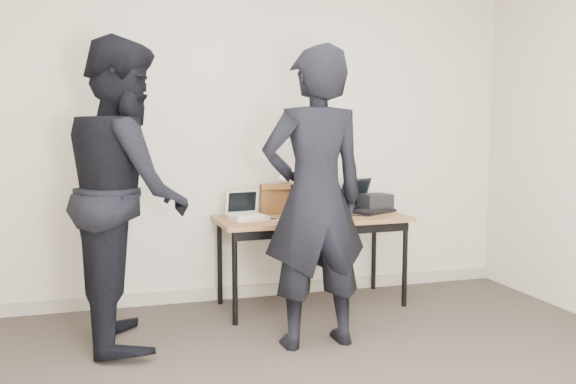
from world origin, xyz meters
name	(u,v)px	position (x,y,z in m)	size (l,w,h in m)	color
room	(366,139)	(0.00, 0.00, 1.35)	(4.60, 4.60, 2.80)	#3D352E
desk	(312,224)	(0.38, 1.87, 0.66)	(1.53, 0.72, 0.72)	brown
laptop_beige	(247,214)	(-0.15, 1.88, 0.76)	(0.31, 0.31, 0.22)	#C1B69A
laptop_center	(312,210)	(0.36, 1.85, 0.78)	(0.40, 0.39, 0.25)	black
laptop_right	(365,204)	(0.89, 2.02, 0.78)	(0.49, 0.49, 0.27)	black
leather_satchel	(283,198)	(0.20, 2.10, 0.85)	(0.38, 0.22, 0.25)	brown
tissue	(286,179)	(0.23, 2.10, 1.00)	(0.13, 0.10, 0.08)	white
equipment_box	(375,202)	(1.01, 2.06, 0.79)	(0.24, 0.20, 0.14)	black
power_brick	(292,219)	(0.16, 1.70, 0.73)	(0.07, 0.05, 0.03)	black
cables	(318,216)	(0.42, 1.87, 0.72)	(1.15, 0.41, 0.01)	black
person_typist	(315,199)	(0.13, 1.08, 0.96)	(0.70, 0.46, 1.92)	black
person_observer	(127,192)	(-1.02, 1.50, 0.99)	(0.96, 0.75, 1.98)	black
baseboard	(256,291)	(0.00, 2.23, 0.05)	(4.50, 0.03, 0.10)	#A09785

